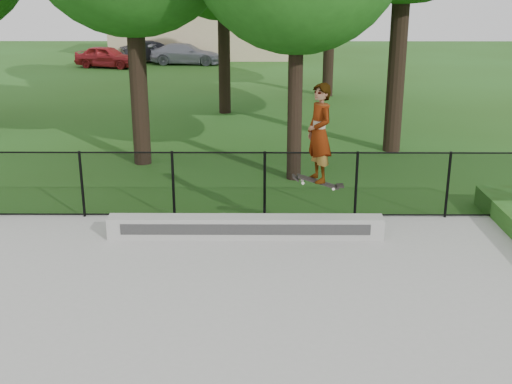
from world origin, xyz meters
TOP-DOWN VIEW (x-y plane):
  - ground at (0.00, 0.00)m, footprint 100.00×100.00m
  - concrete_slab at (0.00, 0.00)m, footprint 14.00×12.00m
  - grind_ledge at (1.61, 4.70)m, footprint 5.58×0.40m
  - car_a at (-7.39, 31.98)m, footprint 4.11×2.54m
  - car_b at (-5.00, 34.85)m, footprint 4.03×2.71m
  - car_c at (-2.78, 33.63)m, footprint 4.23×2.14m
  - skater_airborne at (3.03, 4.59)m, footprint 0.81×0.82m
  - chainlink_fence at (0.00, 5.90)m, footprint 16.06×0.06m
  - distant_building at (-2.00, 38.00)m, footprint 12.40×6.40m

SIDE VIEW (x-z plane):
  - ground at x=0.00m, z-range 0.00..0.00m
  - concrete_slab at x=0.00m, z-range 0.00..0.06m
  - grind_ledge at x=1.61m, z-range 0.06..0.51m
  - car_c at x=-2.78m, z-range 0.00..1.30m
  - car_a at x=-7.39m, z-range 0.00..1.31m
  - car_b at x=-5.00m, z-range 0.00..1.37m
  - chainlink_fence at x=0.00m, z-range 0.06..1.56m
  - distant_building at x=-2.00m, z-range 0.01..4.31m
  - skater_airborne at x=3.03m, z-range 1.18..3.30m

